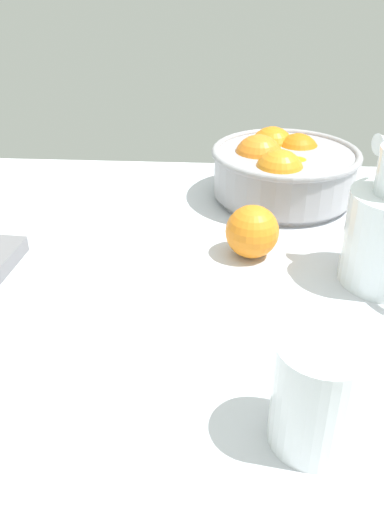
{
  "coord_description": "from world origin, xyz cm",
  "views": [
    {
      "loc": [
        3.13,
        -60.58,
        39.58
      ],
      "look_at": [
        -0.87,
        0.85,
        4.06
      ],
      "focal_mm": 37.99,
      "sensor_mm": 36.0,
      "label": 1
    }
  ],
  "objects": [
    {
      "name": "fruit_bowl",
      "position": [
        13.26,
        29.49,
        5.46
      ],
      "size": [
        25.64,
        25.64,
        11.48
      ],
      "color": "#99999E",
      "rests_on": "ground_plane"
    },
    {
      "name": "loose_orange_2",
      "position": [
        7.27,
        8.76,
        3.86
      ],
      "size": [
        7.72,
        7.72,
        7.72
      ],
      "primitive_type": "sphere",
      "color": "orange",
      "rests_on": "ground_plane"
    },
    {
      "name": "ground_plane",
      "position": [
        0.0,
        0.0,
        -1.5
      ],
      "size": [
        120.06,
        93.78,
        3.0
      ],
      "primitive_type": "cube",
      "color": "silver"
    },
    {
      "name": "second_glass",
      "position": [
        11.85,
        -24.99,
        4.61
      ],
      "size": [
        8.18,
        8.18,
        10.75
      ],
      "color": "white",
      "rests_on": "ground_plane"
    }
  ]
}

